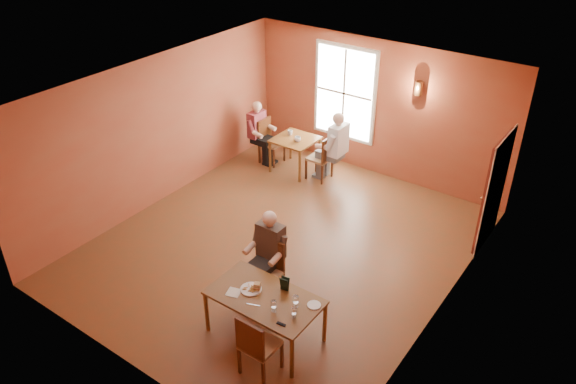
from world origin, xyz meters
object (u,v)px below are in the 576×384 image
Objects in this scene: diner_main at (263,264)px; diner_white at (321,147)px; chair_diner_main at (265,273)px; chair_empty at (260,343)px; main_table at (265,316)px; second_table at (295,154)px; diner_maroon at (271,134)px; chair_diner_white at (320,157)px; chair_diner_maroon at (272,142)px.

diner_white reaches higher than diner_main.
chair_empty is (0.85, -1.21, -0.01)m from chair_diner_main.
main_table is 1.05× the size of diner_white.
chair_diner_main is 4.37m from second_table.
main_table is at bearing -156.98° from diner_white.
diner_main is at bearing 35.57° from diner_maroon.
diner_maroon is at bearing -54.22° from chair_diner_main.
second_table is 0.63× the size of diner_maroon.
diner_white is 1.36m from diner_maroon.
diner_main is at bearing -159.62° from chair_diner_white.
chair_diner_maroon is at bearing -54.51° from chair_diner_main.
diner_maroon is at bearing 126.05° from main_table.
chair_diner_maroon is at bearing 90.00° from chair_diner_white.
diner_maroon is (-2.77, 3.87, -0.01)m from diner_main.
diner_main is at bearing -160.01° from diner_white.
second_table is at bearing 120.39° from chair_empty.
chair_empty is 0.67× the size of diner_white.
chair_diner_maroon is at bearing 125.59° from chair_empty.
diner_main is (-0.50, 0.62, 0.33)m from main_table.
main_table is 0.83m from chair_diner_main.
diner_maroon is at bearing 90.00° from chair_diner_white.
diner_white is at bearing -90.00° from chair_diner_white.
second_table is 0.57× the size of diner_white.
chair_diner_maroon is (-3.59, 5.05, 0.00)m from chair_empty.
main_table is 1.57× the size of chair_empty.
main_table is at bearing 128.88° from diner_main.
diner_white is (-1.91, 4.49, 0.39)m from main_table.
chair_diner_main is 4.10m from chair_diner_white.
diner_white is (-2.26, 5.05, 0.26)m from chair_empty.
diner_maroon is at bearing 125.82° from chair_empty.
chair_diner_main is 1.01× the size of chair_diner_white.
chair_diner_main is 0.73× the size of diner_main.
chair_empty is 6.22m from diner_maroon.
diner_white is (0.03, 0.00, 0.26)m from chair_diner_white.
chair_diner_maroon reaches higher than main_table.
chair_diner_main is at bearing -61.47° from second_table.
diner_main reaches higher than diner_maroon.
diner_white reaches higher than diner_maroon.
main_table is at bearing -156.66° from chair_diner_white.
main_table is at bearing 122.22° from chair_empty.
chair_diner_white is 0.26m from diner_white.
chair_empty is 1.00× the size of chair_diner_maroon.
diner_main is 0.92× the size of diner_white.
diner_main reaches higher than second_table.
chair_diner_main is (-0.50, 0.65, 0.14)m from main_table.
diner_maroon reaches higher than chair_empty.
main_table is at bearing -60.04° from second_table.
chair_diner_white is at bearing 90.00° from chair_diner_maroon.
diner_maroon is (-2.77, 3.84, 0.18)m from chair_diner_main.
main_table is 1.55× the size of chair_diner_main.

